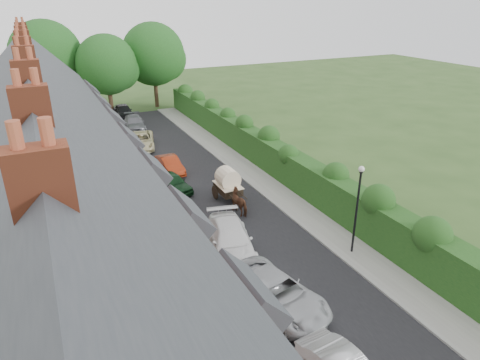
% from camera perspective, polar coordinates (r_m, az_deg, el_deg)
% --- Properties ---
extents(ground, '(140.00, 140.00, 0.00)m').
position_cam_1_polar(ground, '(20.47, 14.30, -17.19)').
color(ground, '#2D4C1E').
rests_on(ground, ground).
extents(road, '(6.00, 58.00, 0.02)m').
position_cam_1_polar(road, '(27.94, -0.79, -4.52)').
color(road, black).
rests_on(road, ground).
extents(pavement_hedge_side, '(2.20, 58.00, 0.12)m').
position_cam_1_polar(pavement_hedge_side, '(29.69, 6.41, -2.80)').
color(pavement_hedge_side, gray).
rests_on(pavement_hedge_side, ground).
extents(pavement_house_side, '(1.70, 58.00, 0.12)m').
position_cam_1_polar(pavement_house_side, '(26.73, -8.34, -6.04)').
color(pavement_house_side, gray).
rests_on(pavement_house_side, ground).
extents(kerb_hedge_side, '(0.18, 58.00, 0.13)m').
position_cam_1_polar(kerb_hedge_side, '(29.19, 4.66, -3.19)').
color(kerb_hedge_side, gray).
rests_on(kerb_hedge_side, ground).
extents(kerb_house_side, '(0.18, 58.00, 0.13)m').
position_cam_1_polar(kerb_house_side, '(26.94, -6.71, -5.69)').
color(kerb_house_side, gray).
rests_on(kerb_house_side, ground).
extents(hedge, '(2.10, 58.00, 2.85)m').
position_cam_1_polar(hedge, '(29.98, 9.47, 0.52)').
color(hedge, '#133C14').
rests_on(hedge, ground).
extents(terrace_row, '(9.05, 40.50, 11.50)m').
position_cam_1_polar(terrace_row, '(23.08, -23.74, -0.60)').
color(terrace_row, maroon).
rests_on(terrace_row, ground).
extents(garden_wall_row, '(0.35, 40.35, 1.10)m').
position_cam_1_polar(garden_wall_row, '(25.47, -9.84, -6.71)').
color(garden_wall_row, brown).
rests_on(garden_wall_row, ground).
extents(lamppost, '(0.32, 0.32, 5.16)m').
position_cam_1_polar(lamppost, '(23.17, 15.44, -2.50)').
color(lamppost, black).
rests_on(lamppost, ground).
extents(tree_far_left, '(7.14, 6.80, 9.29)m').
position_cam_1_polar(tree_far_left, '(52.68, -16.99, 14.34)').
color(tree_far_left, '#332316').
rests_on(tree_far_left, ground).
extents(tree_far_right, '(7.98, 7.60, 10.31)m').
position_cam_1_polar(tree_far_right, '(55.79, -11.11, 15.97)').
color(tree_far_right, '#332316').
rests_on(tree_far_right, ground).
extents(tree_far_back, '(8.40, 8.00, 10.82)m').
position_cam_1_polar(tree_far_back, '(54.94, -23.94, 14.68)').
color(tree_far_back, '#332316').
rests_on(tree_far_back, ground).
extents(car_silver_b, '(3.70, 5.92, 1.53)m').
position_cam_1_polar(car_silver_b, '(19.97, 4.83, -14.78)').
color(car_silver_b, '#A8ABAF').
rests_on(car_silver_b, ground).
extents(car_white, '(3.39, 5.79, 1.57)m').
position_cam_1_polar(car_white, '(23.65, -1.26, -7.94)').
color(car_white, white).
rests_on(car_white, ground).
extents(car_green, '(2.36, 4.09, 1.31)m').
position_cam_1_polar(car_green, '(31.29, -8.99, -0.33)').
color(car_green, '#0F3316').
rests_on(car_green, ground).
extents(car_red, '(1.52, 3.92, 1.27)m').
position_cam_1_polar(car_red, '(34.69, -9.33, 2.02)').
color(car_red, maroon).
rests_on(car_red, ground).
extents(car_beige, '(3.40, 5.43, 1.40)m').
position_cam_1_polar(car_beige, '(40.94, -13.07, 5.14)').
color(car_beige, beige).
rests_on(car_beige, ground).
extents(car_grey, '(2.49, 5.01, 1.40)m').
position_cam_1_polar(car_grey, '(46.98, -13.90, 7.39)').
color(car_grey, slate).
rests_on(car_grey, ground).
extents(car_black, '(1.75, 4.34, 1.48)m').
position_cam_1_polar(car_black, '(52.30, -15.25, 8.89)').
color(car_black, black).
rests_on(car_black, ground).
extents(horse, '(1.15, 1.98, 1.57)m').
position_cam_1_polar(horse, '(27.75, 0.08, -2.92)').
color(horse, '#4B2B1B').
rests_on(horse, ground).
extents(horse_cart, '(1.50, 3.32, 2.39)m').
position_cam_1_polar(horse_cart, '(29.17, -1.64, -0.31)').
color(horse_cart, black).
rests_on(horse_cart, ground).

